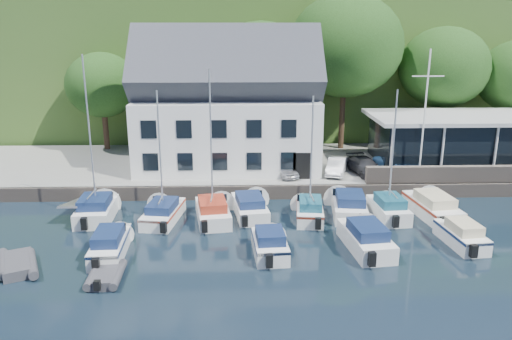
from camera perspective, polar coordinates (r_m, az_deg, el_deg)
The scene contains 33 objects.
ground at distance 26.17m, azimuth 11.79°, elevation -11.18°, with size 180.00×180.00×0.00m, color black.
quay at distance 42.06m, azimuth 6.42°, elevation 0.34°, with size 60.00×13.00×1.00m, color gray.
quay_face at distance 35.93m, azimuth 7.86°, elevation -2.47°, with size 60.00×0.30×1.00m, color #685C53.
hillside at distance 84.86m, azimuth 2.32°, elevation 13.48°, with size 160.00×75.00×16.00m, color #385A22.
field_patch at distance 93.71m, azimuth 7.17°, elevation 18.60°, with size 50.00×30.00×0.30m, color #505A2D.
harbor_building at distance 39.62m, azimuth -3.29°, elevation 6.63°, with size 14.40×8.20×8.70m, color white, non-canonical shape.
club_pavilion at distance 43.03m, azimuth 21.50°, elevation 3.17°, with size 13.20×7.20×4.10m, color black, non-canonical shape.
seawall at distance 39.76m, azimuth 25.14°, elevation -0.40°, with size 18.00×0.50×1.20m, color #685C53.
gangway at distance 35.33m, azimuth -19.10°, elevation -4.42°, with size 1.20×6.00×1.40m, color silver, non-canonical shape.
car_silver at distance 37.48m, azimuth 3.24°, elevation 0.12°, with size 1.29×3.20×1.09m, color #B2B3B8.
car_white at distance 38.49m, azimuth 9.19°, elevation 0.45°, with size 1.28×3.68×1.21m, color silver.
car_dgrey at distance 38.86m, azimuth 12.33°, elevation 0.44°, with size 1.71×4.20×1.22m, color #2C2D31.
car_blue at distance 39.62m, azimuth 16.01°, elevation 0.60°, with size 1.59×4.04×1.38m, color #2D5689.
flagpole at distance 37.75m, azimuth 18.69°, elevation 5.86°, with size 2.25×0.20×9.37m, color white, non-canonical shape.
tree_0 at distance 47.14m, azimuth -17.04°, elevation 7.49°, with size 6.38×6.38×8.72m, color #18320F, non-canonical shape.
tree_1 at distance 46.03m, azimuth -8.92°, elevation 8.73°, with size 7.46×7.46×10.20m, color #18320F, non-canonical shape.
tree_2 at distance 44.15m, azimuth 0.54°, elevation 9.37°, with size 8.31×8.31×11.35m, color #18320F, non-canonical shape.
tree_3 at distance 45.91m, azimuth 10.04°, elevation 10.88°, with size 10.05×10.05×13.73m, color #18320F, non-canonical shape.
tree_4 at distance 48.80m, azimuth 20.48°, elevation 8.75°, with size 7.98×7.98×10.90m, color #18320F, non-canonical shape.
boat_r1_0 at distance 32.27m, azimuth -18.37°, elevation 2.57°, with size 2.29×5.98×9.51m, color white, non-canonical shape.
boat_r1_1 at distance 31.04m, azimuth -10.89°, elevation 1.42°, with size 1.98×6.23×8.28m, color white, non-canonical shape.
boat_r1_2 at distance 30.56m, azimuth -5.14°, elevation 2.13°, with size 2.11×6.21×9.01m, color white, non-canonical shape.
boat_r1_3 at distance 32.51m, azimuth -0.72°, elevation -3.96°, with size 2.07×6.39×1.39m, color white, non-canonical shape.
boat_r1_4 at distance 30.87m, azimuth 6.36°, elevation 1.99°, with size 1.78×5.51×8.75m, color white, non-canonical shape.
boat_r1_5 at distance 33.00m, azimuth 10.59°, elevation -3.78°, with size 2.24×6.40×1.56m, color white, non-canonical shape.
boat_r1_6 at distance 32.04m, azimuth 15.39°, elevation 2.48°, with size 1.92×5.57×9.24m, color white, non-canonical shape.
boat_r1_7 at distance 34.28m, azimuth 19.50°, elevation -3.70°, with size 2.17×7.15×1.56m, color white, non-canonical shape.
boat_r2_0 at distance 28.10m, azimuth -16.34°, elevation -7.87°, with size 1.75×6.21×1.49m, color white, non-canonical shape.
boat_r2_2 at distance 27.01m, azimuth 1.59°, elevation -8.20°, with size 1.87×4.96×1.47m, color white, non-canonical shape.
boat_r2_3 at distance 28.29m, azimuth 12.45°, elevation -7.32°, with size 2.12×6.57×1.57m, color white, non-canonical shape.
boat_r2_4 at distance 30.44m, azimuth 22.44°, elevation -6.63°, with size 1.71×5.29×1.45m, color white, non-canonical shape.
dinghy_0 at distance 28.28m, azimuth -25.60°, elevation -9.52°, with size 1.95×3.26×0.76m, color #39393E, non-canonical shape.
dinghy_1 at distance 25.71m, azimuth -16.79°, elevation -11.27°, with size 1.66×2.77×0.65m, color #39393E, non-canonical shape.
Camera 1 is at (-5.94, -22.57, 11.84)m, focal length 35.00 mm.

